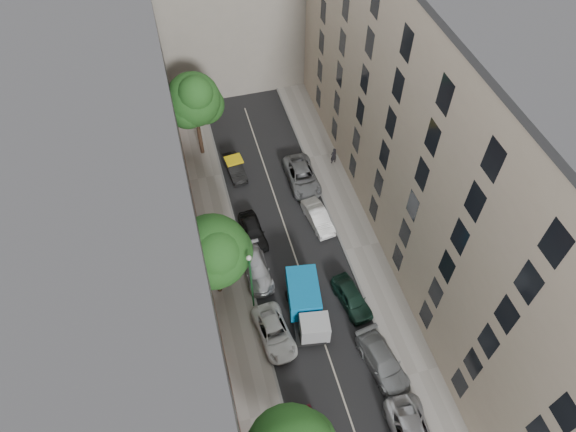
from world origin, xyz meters
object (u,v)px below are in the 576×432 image
object	(u,v)px
car_left_4	(253,231)
lamp_post	(251,277)
car_left_5	(235,168)
tarp_truck	(306,304)
car_right_4	(302,177)
car_left_2	(274,333)
pedestrian	(334,156)
car_left_3	(256,269)
tree_far	(195,102)
car_right_2	(352,298)
tree_mid	(214,254)
car_right_1	(383,362)
car_right_3	(318,217)

from	to	relation	value
car_left_4	lamp_post	bearing A→B (deg)	-107.01
car_left_5	lamp_post	distance (m)	14.48
tarp_truck	car_right_4	distance (m)	13.25
car_left_2	pedestrian	distance (m)	18.28
tarp_truck	car_left_2	xyz separation A→B (m)	(-2.72, -1.24, -0.73)
car_left_3	lamp_post	world-z (taller)	lamp_post
tree_far	pedestrian	world-z (taller)	tree_far
tree_far	lamp_post	bearing A→B (deg)	-86.80
car_right_4	car_right_2	bearing A→B (deg)	-89.10
car_left_4	car_right_2	world-z (taller)	car_right_2
car_left_3	tree_mid	world-z (taller)	tree_mid
car_left_3	tree_far	world-z (taller)	tree_far
car_left_3	car_right_1	size ratio (longest dim) A/B	0.94
tree_far	car_left_5	bearing A→B (deg)	-53.77
car_left_2	car_right_3	world-z (taller)	car_right_3
car_right_2	tree_far	world-z (taller)	tree_far
tree_mid	lamp_post	bearing A→B (deg)	-41.78
car_left_4	tree_mid	xyz separation A→B (m)	(-3.50, -4.51, 4.33)
car_right_2	car_left_5	bearing A→B (deg)	100.52
car_left_2	car_left_3	bearing A→B (deg)	83.90
tarp_truck	car_right_2	world-z (taller)	tarp_truck
car_left_2	car_left_4	size ratio (longest dim) A/B	1.13
car_right_4	car_right_1	bearing A→B (deg)	-88.15
car_left_4	tree_far	size ratio (longest dim) A/B	0.48
car_left_3	car_left_5	world-z (taller)	car_left_3
car_left_5	tree_far	size ratio (longest dim) A/B	0.44
car_right_1	tree_far	size ratio (longest dim) A/B	0.57
car_left_4	car_right_3	bearing A→B (deg)	-4.31
car_right_1	car_left_3	bearing A→B (deg)	115.21
car_left_3	car_right_1	distance (m)	11.71
car_right_4	car_left_4	bearing A→B (deg)	-138.90
tree_mid	tree_far	xyz separation A→B (m)	(1.14, 15.34, 1.12)
lamp_post	car_left_2	bearing A→B (deg)	-72.53
car_left_3	tree_far	size ratio (longest dim) A/B	0.53
tree_mid	pedestrian	distance (m)	17.10
car_left_5	car_right_3	xyz separation A→B (m)	(5.60, -7.57, 0.04)
car_right_1	pedestrian	size ratio (longest dim) A/B	2.88
car_left_3	car_left_4	xyz separation A→B (m)	(0.55, 3.62, 0.03)
car_right_1	tree_mid	bearing A→B (deg)	128.28
car_right_3	car_right_4	size ratio (longest dim) A/B	0.76
tree_far	car_left_3	bearing A→B (deg)	-82.84
pedestrian	car_right_3	bearing A→B (deg)	47.40
tree_mid	tarp_truck	bearing A→B (deg)	-31.17
car_left_2	tarp_truck	bearing A→B (deg)	18.09
car_left_4	car_left_5	size ratio (longest dim) A/B	1.08
lamp_post	car_left_5	bearing A→B (deg)	84.29
lamp_post	pedestrian	world-z (taller)	lamp_post
car_left_4	car_left_2	bearing A→B (deg)	-97.86
car_right_1	lamp_post	distance (m)	10.71
car_left_3	lamp_post	size ratio (longest dim) A/B	0.74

